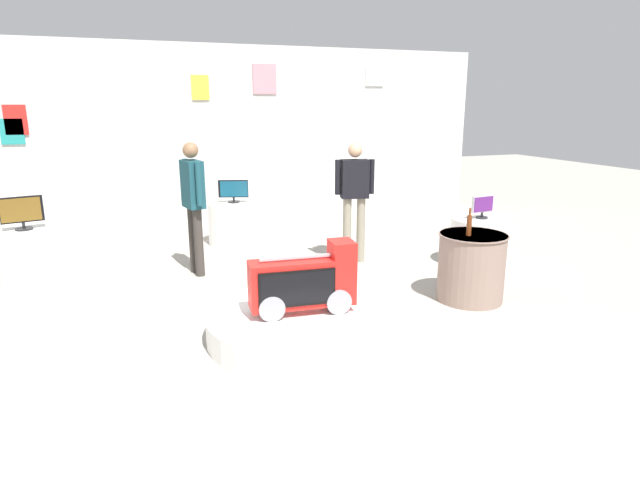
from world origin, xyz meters
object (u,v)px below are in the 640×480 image
Objects in this scene: tv_on_left_rear at (22,212)px; display_pedestal_right_rear at (235,223)px; novelty_firetruck_tv at (304,285)px; shopper_browsing_near_truck at (354,193)px; main_display_pedestal at (303,324)px; display_pedestal_left_rear at (28,255)px; bottle_on_side_table at (469,225)px; shopper_browsing_rear at (193,198)px; side_table_round at (471,267)px; tv_on_right_rear at (233,190)px; tv_on_center_rear at (483,206)px; display_pedestal_center_rear at (480,242)px.

tv_on_left_rear is 0.58× the size of display_pedestal_right_rear.
shopper_browsing_near_truck reaches higher than novelty_firetruck_tv.
display_pedestal_left_rear is (-2.78, 2.82, 0.21)m from main_display_pedestal.
shopper_browsing_rear is (-2.76, 2.11, 0.12)m from bottle_on_side_table.
display_pedestal_left_rear is at bearing 167.68° from shopper_browsing_rear.
side_table_round is (4.92, -2.53, 0.06)m from display_pedestal_left_rear.
display_pedestal_right_rear is 1.83× the size of tv_on_right_rear.
display_pedestal_left_rear is 4.37m from shopper_browsing_near_truck.
tv_on_right_rear is at bearing 88.91° from novelty_firetruck_tv.
tv_on_right_rear is 0.26× the size of shopper_browsing_rear.
novelty_firetruck_tv reaches higher than display_pedestal_right_rear.
tv_on_right_rear is 4.04m from bottle_on_side_table.
display_pedestal_right_rear is at bearing 88.94° from novelty_firetruck_tv.
side_table_round reaches higher than main_display_pedestal.
main_display_pedestal is 1.10× the size of shopper_browsing_near_truck.
novelty_firetruck_tv is at bearing -172.43° from bottle_on_side_table.
side_table_round is 0.45× the size of shopper_browsing_rear.
bottle_on_side_table is at bearing -132.37° from tv_on_center_rear.
novelty_firetruck_tv is at bearing -24.40° from main_display_pedestal.
display_pedestal_left_rear is 5.54m from side_table_round.
tv_on_right_rear reaches higher than display_pedestal_left_rear.
side_table_round is 3.59m from shopper_browsing_rear.
main_display_pedestal is at bearing -91.32° from display_pedestal_right_rear.
shopper_browsing_rear reaches higher than display_pedestal_center_rear.
display_pedestal_left_rear is at bearing 166.34° from tv_on_center_rear.
tv_on_left_rear is 5.56m from side_table_round.
display_pedestal_left_rear is 3.07m from tv_on_right_rear.
tv_on_right_rear is (-3.00, 2.39, 0.02)m from tv_on_center_rear.
tv_on_left_rear is 1.57× the size of bottle_on_side_table.
display_pedestal_left_rear is 1.51× the size of tv_on_right_rear.
shopper_browsing_near_truck is 2.21m from shopper_browsing_rear.
display_pedestal_left_rear is 6.03m from display_pedestal_center_rear.
display_pedestal_right_rear is at bearing 130.65° from shopper_browsing_near_truck.
tv_on_right_rear reaches higher than side_table_round.
main_display_pedestal is 2.63m from shopper_browsing_rear.
tv_on_center_rear is at bearing 24.59° from novelty_firetruck_tv.
main_display_pedestal is at bearing -91.35° from tv_on_right_rear.
tv_on_left_rear is at bearing 171.26° from shopper_browsing_near_truck.
main_display_pedestal is 4.03× the size of tv_on_right_rear.
novelty_firetruck_tv is at bearing -45.35° from tv_on_left_rear.
novelty_firetruck_tv is 2.16m from side_table_round.
side_table_round is (4.93, -2.52, -0.51)m from tv_on_left_rear.
shopper_browsing_rear is at bearing 106.61° from main_display_pedestal.
tv_on_left_rear is at bearing 152.87° from side_table_round.
main_display_pedestal is 3.81× the size of tv_on_left_rear.
bottle_on_side_table is 0.18× the size of shopper_browsing_near_truck.
tv_on_center_rear is at bearing -14.38° from shopper_browsing_rear.
tv_on_center_rear is (-0.00, -0.00, 0.52)m from display_pedestal_center_rear.
main_display_pedestal is 4.03m from tv_on_left_rear.
display_pedestal_right_rear is at bearing 60.82° from shopper_browsing_rear.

